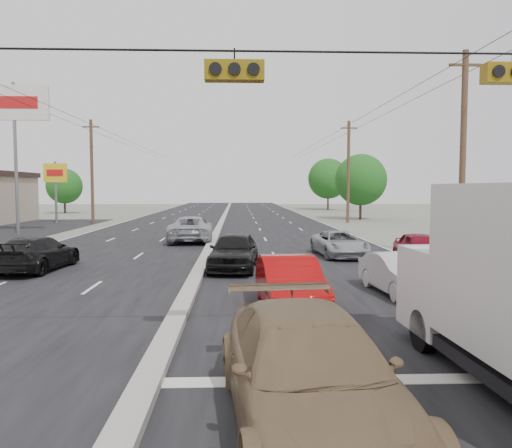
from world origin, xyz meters
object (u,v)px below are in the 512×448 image
(utility_pole_left_c, at_px, (92,171))
(queue_car_b, at_px, (399,274))
(tree_right_far, at_px, (328,179))
(tan_sedan, at_px, (309,374))
(tree_left_far, at_px, (64,186))
(pole_sign_far, at_px, (55,178))
(queue_car_e, at_px, (422,249))
(oncoming_near, at_px, (37,254))
(red_sedan, at_px, (290,284))
(utility_pole_right_c, at_px, (348,171))
(tree_right_mid, at_px, (361,180))
(oncoming_far, at_px, (191,229))
(utility_pole_right_b, at_px, (463,153))
(pole_sign_billboard, at_px, (14,112))
(queue_car_a, at_px, (234,251))
(queue_car_c, at_px, (340,244))

(utility_pole_left_c, relative_size, queue_car_b, 2.54)
(tree_right_far, height_order, tan_sedan, tree_right_far)
(tree_right_far, bearing_deg, tree_left_far, -165.26)
(utility_pole_left_c, xyz_separation_m, pole_sign_far, (-3.50, -0.00, -0.70))
(queue_car_e, height_order, oncoming_near, queue_car_e)
(tree_right_far, height_order, red_sedan, tree_right_far)
(tree_left_far, bearing_deg, utility_pole_right_c, -30.10)
(tree_right_mid, distance_m, tree_right_far, 25.03)
(utility_pole_left_c, bearing_deg, tan_sedan, -70.40)
(oncoming_near, height_order, oncoming_far, oncoming_far)
(utility_pole_right_b, distance_m, oncoming_near, 19.97)
(utility_pole_right_c, height_order, pole_sign_billboard, pole_sign_billboard)
(utility_pole_right_b, height_order, red_sedan, utility_pole_right_b)
(pole_sign_far, xyz_separation_m, red_sedan, (19.00, -35.26, -3.68))
(pole_sign_far, height_order, red_sedan, pole_sign_far)
(utility_pole_right_b, xyz_separation_m, red_sedan, (-9.50, -10.26, -4.38))
(pole_sign_billboard, relative_size, queue_car_b, 2.80)
(utility_pole_right_c, xyz_separation_m, oncoming_near, (-19.20, -28.29, -4.40))
(tree_right_mid, bearing_deg, pole_sign_far, -170.84)
(pole_sign_far, height_order, tree_left_far, tree_left_far)
(utility_pole_left_c, relative_size, queue_car_a, 2.17)
(queue_car_e, bearing_deg, utility_pole_right_c, 86.97)
(pole_sign_billboard, xyz_separation_m, queue_car_a, (15.90, -16.38, -8.08))
(queue_car_a, bearing_deg, utility_pole_right_c, 74.43)
(utility_pole_right_c, relative_size, tree_left_far, 1.63)
(queue_car_c, bearing_deg, pole_sign_billboard, 144.73)
(utility_pole_left_c, distance_m, queue_car_e, 35.63)
(utility_pole_left_c, height_order, queue_car_a, utility_pole_left_c)
(red_sedan, height_order, queue_car_a, queue_car_a)
(queue_car_b, xyz_separation_m, queue_car_e, (2.90, 5.80, 0.08))
(queue_car_e, bearing_deg, queue_car_b, -113.59)
(oncoming_far, bearing_deg, oncoming_near, 61.58)
(oncoming_near, bearing_deg, tree_right_mid, -118.02)
(tree_left_far, distance_m, tree_right_far, 39.31)
(red_sedan, height_order, queue_car_c, red_sedan)
(queue_car_e, bearing_deg, oncoming_near, -174.63)
(tan_sedan, distance_m, oncoming_near, 16.71)
(pole_sign_billboard, bearing_deg, utility_pole_left_c, 80.54)
(utility_pole_left_c, bearing_deg, utility_pole_right_b, -45.00)
(utility_pole_left_c, distance_m, utility_pole_right_c, 25.00)
(utility_pole_left_c, height_order, oncoming_near, utility_pole_left_c)
(utility_pole_left_c, bearing_deg, tree_right_far, 46.47)
(tree_right_mid, height_order, tan_sedan, tree_right_mid)
(queue_car_e, relative_size, oncoming_near, 0.87)
(pole_sign_far, distance_m, oncoming_near, 30.01)
(pole_sign_billboard, relative_size, tree_left_far, 1.80)
(utility_pole_right_b, distance_m, tree_right_mid, 30.11)
(tree_right_far, bearing_deg, pole_sign_far, -136.85)
(pole_sign_billboard, distance_m, tree_left_far, 33.27)
(tan_sedan, bearing_deg, utility_pole_right_c, 71.99)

